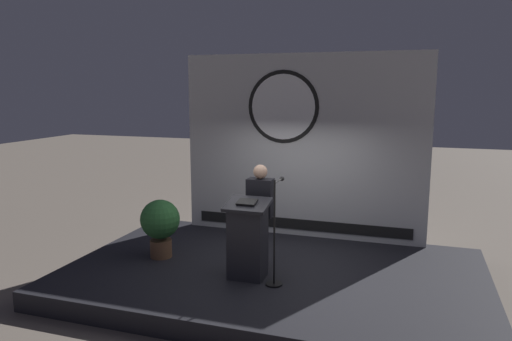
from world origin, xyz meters
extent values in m
plane|color=#6B6056|center=(0.00, 0.00, 0.00)|extent=(40.00, 40.00, 0.00)
cube|color=black|center=(0.00, 0.00, 0.15)|extent=(6.40, 4.00, 0.30)
cube|color=silver|center=(0.00, 1.85, 2.01)|extent=(4.58, 0.10, 3.42)
cylinder|color=black|center=(-0.36, 1.80, 2.75)|extent=(1.35, 0.02, 1.35)
cylinder|color=white|center=(-0.36, 1.79, 2.75)|extent=(1.21, 0.02, 1.21)
cube|color=black|center=(0.00, 1.79, 0.52)|extent=(4.12, 0.02, 0.20)
cube|color=#26262B|center=(-0.27, -0.47, 0.84)|extent=(0.52, 0.40, 1.09)
cube|color=#26262B|center=(-0.27, -0.47, 1.42)|extent=(0.64, 0.50, 0.16)
cube|color=black|center=(-0.27, -0.49, 1.46)|extent=(0.28, 0.20, 0.07)
cylinder|color=black|center=(-0.23, 0.01, 0.71)|extent=(0.26, 0.26, 0.82)
cube|color=black|center=(-0.23, 0.01, 1.42)|extent=(0.40, 0.24, 0.59)
sphere|color=tan|center=(-0.23, 0.01, 1.83)|extent=(0.22, 0.22, 0.22)
cylinder|color=black|center=(0.18, -0.62, 0.31)|extent=(0.24, 0.24, 0.02)
cylinder|color=black|center=(0.18, -0.62, 1.07)|extent=(0.03, 0.03, 1.54)
cylinder|color=black|center=(0.18, -0.43, 1.79)|extent=(0.02, 0.39, 0.02)
sphere|color=#262626|center=(0.18, -0.23, 1.79)|extent=(0.07, 0.07, 0.07)
cylinder|color=brown|center=(-1.94, -0.09, 0.45)|extent=(0.36, 0.36, 0.30)
sphere|color=#2D6B33|center=(-1.94, -0.09, 0.95)|extent=(0.65, 0.65, 0.65)
camera|label=1|loc=(1.99, -6.91, 3.09)|focal=33.78mm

